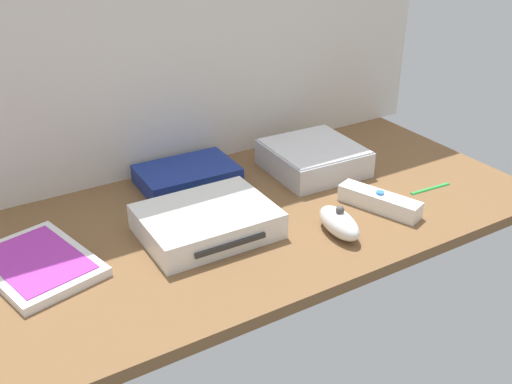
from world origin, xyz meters
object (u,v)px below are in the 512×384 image
(network_router, at_px, (187,175))
(remote_wand, at_px, (379,201))
(game_case, at_px, (38,264))
(remote_nunchuk, at_px, (339,223))
(mini_computer, at_px, (313,158))
(stylus_pen, at_px, (430,188))
(game_console, at_px, (207,221))

(network_router, relative_size, remote_wand, 1.22)
(game_case, height_order, remote_nunchuk, remote_nunchuk)
(mini_computer, xyz_separation_m, remote_wand, (0.00, -0.19, -0.01))
(remote_wand, bearing_deg, stylus_pen, -17.04)
(remote_wand, bearing_deg, network_router, 112.51)
(mini_computer, xyz_separation_m, remote_nunchuk, (-0.11, -0.22, -0.01))
(game_console, bearing_deg, game_case, 171.72)
(game_console, relative_size, stylus_pen, 2.37)
(mini_computer, bearing_deg, game_console, -160.18)
(mini_computer, height_order, game_case, mini_computer)
(game_case, bearing_deg, stylus_pen, -23.34)
(remote_wand, bearing_deg, game_case, 147.10)
(game_case, relative_size, remote_wand, 1.43)
(mini_computer, distance_m, remote_wand, 0.19)
(game_case, height_order, network_router, network_router)
(network_router, distance_m, remote_wand, 0.36)
(game_console, xyz_separation_m, mini_computer, (0.29, 0.10, 0.00))
(game_case, distance_m, remote_wand, 0.57)
(game_case, xyz_separation_m, stylus_pen, (0.69, -0.12, -0.00))
(game_console, relative_size, network_router, 1.15)
(mini_computer, relative_size, game_case, 0.82)
(game_case, bearing_deg, remote_wand, -26.33)
(remote_wand, bearing_deg, mini_computer, 71.41)
(mini_computer, relative_size, network_router, 0.96)
(network_router, height_order, remote_wand, same)
(game_console, height_order, network_router, game_console)
(game_case, relative_size, network_router, 1.17)
(network_router, xyz_separation_m, remote_wand, (0.24, -0.26, -0.00))
(stylus_pen, bearing_deg, mini_computer, 127.03)
(stylus_pen, bearing_deg, network_router, 145.46)
(mini_computer, distance_m, network_router, 0.25)
(remote_wand, height_order, remote_nunchuk, remote_nunchuk)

